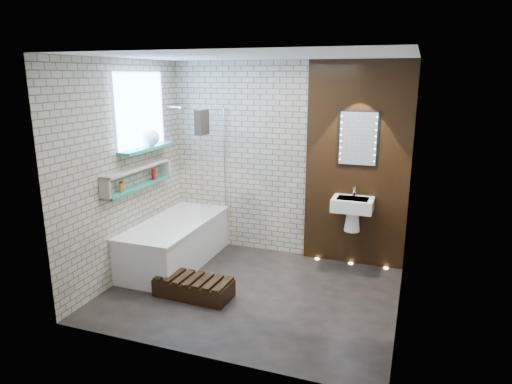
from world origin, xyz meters
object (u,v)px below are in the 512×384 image
at_px(washbasin, 352,209).
at_px(led_mirror, 358,139).
at_px(bath_screen, 213,164).
at_px(walnut_step, 194,288).
at_px(bathtub, 176,242).

xyz_separation_m(washbasin, led_mirror, (0.00, 0.16, 0.86)).
relative_size(bath_screen, led_mirror, 2.00).
distance_m(led_mirror, walnut_step, 2.67).
xyz_separation_m(bath_screen, led_mirror, (1.82, 0.34, 0.37)).
height_order(washbasin, walnut_step, washbasin).
bearing_deg(washbasin, bathtub, -163.99).
bearing_deg(walnut_step, bathtub, 130.60).
bearing_deg(walnut_step, washbasin, 41.89).
height_order(led_mirror, walnut_step, led_mirror).
xyz_separation_m(bath_screen, walnut_step, (0.29, -1.19, -1.18)).
distance_m(washbasin, led_mirror, 0.88).
bearing_deg(led_mirror, bathtub, -160.22).
distance_m(bathtub, bath_screen, 1.14).
distance_m(bath_screen, led_mirror, 1.89).
height_order(bathtub, walnut_step, bathtub).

